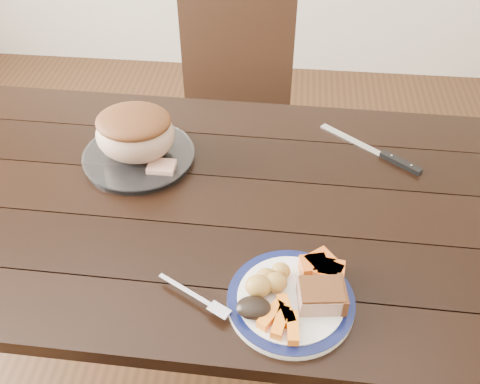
# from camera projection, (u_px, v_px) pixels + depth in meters

# --- Properties ---
(ground) EXTENTS (4.00, 4.00, 0.00)m
(ground) POSITION_uv_depth(u_px,v_px,m) (218.00, 357.00, 1.84)
(ground) COLOR #472B16
(ground) RESTS_ON ground
(dining_table) EXTENTS (1.62, 0.93, 0.75)m
(dining_table) POSITION_uv_depth(u_px,v_px,m) (210.00, 225.00, 1.40)
(dining_table) COLOR black
(dining_table) RESTS_ON ground
(chair_far) EXTENTS (0.42, 0.43, 0.93)m
(chair_far) POSITION_uv_depth(u_px,v_px,m) (234.00, 110.00, 2.03)
(chair_far) COLOR black
(chair_far) RESTS_ON ground
(dinner_plate) EXTENTS (0.26, 0.26, 0.02)m
(dinner_plate) POSITION_uv_depth(u_px,v_px,m) (291.00, 301.00, 1.10)
(dinner_plate) COLOR white
(dinner_plate) RESTS_ON dining_table
(plate_rim) EXTENTS (0.26, 0.26, 0.02)m
(plate_rim) POSITION_uv_depth(u_px,v_px,m) (291.00, 299.00, 1.09)
(plate_rim) COLOR #0C113C
(plate_rim) RESTS_ON dinner_plate
(serving_platter) EXTENTS (0.29, 0.29, 0.02)m
(serving_platter) POSITION_uv_depth(u_px,v_px,m) (139.00, 157.00, 1.44)
(serving_platter) COLOR white
(serving_platter) RESTS_ON dining_table
(pork_slice) EXTENTS (0.10, 0.08, 0.04)m
(pork_slice) POSITION_uv_depth(u_px,v_px,m) (321.00, 296.00, 1.07)
(pork_slice) COLOR tan
(pork_slice) RESTS_ON dinner_plate
(roasted_potatoes) EXTENTS (0.09, 0.09, 0.05)m
(roasted_potatoes) POSITION_uv_depth(u_px,v_px,m) (268.00, 281.00, 1.09)
(roasted_potatoes) COLOR gold
(roasted_potatoes) RESTS_ON dinner_plate
(carrot_batons) EXTENTS (0.08, 0.11, 0.02)m
(carrot_batons) POSITION_uv_depth(u_px,v_px,m) (282.00, 319.00, 1.04)
(carrot_batons) COLOR orange
(carrot_batons) RESTS_ON dinner_plate
(pumpkin_wedges) EXTENTS (0.10, 0.09, 0.04)m
(pumpkin_wedges) POSITION_uv_depth(u_px,v_px,m) (323.00, 269.00, 1.12)
(pumpkin_wedges) COLOR orange
(pumpkin_wedges) RESTS_ON dinner_plate
(dark_mushroom) EXTENTS (0.07, 0.05, 0.03)m
(dark_mushroom) POSITION_uv_depth(u_px,v_px,m) (254.00, 308.00, 1.05)
(dark_mushroom) COLOR black
(dark_mushroom) RESTS_ON dinner_plate
(fork) EXTENTS (0.16, 0.10, 0.00)m
(fork) POSITION_uv_depth(u_px,v_px,m) (198.00, 298.00, 1.09)
(fork) COLOR silver
(fork) RESTS_ON dinner_plate
(roast_joint) EXTENTS (0.21, 0.18, 0.14)m
(roast_joint) POSITION_uv_depth(u_px,v_px,m) (135.00, 135.00, 1.39)
(roast_joint) COLOR tan
(roast_joint) RESTS_ON serving_platter
(cut_slice) EXTENTS (0.07, 0.06, 0.02)m
(cut_slice) POSITION_uv_depth(u_px,v_px,m) (162.00, 167.00, 1.39)
(cut_slice) COLOR tan
(cut_slice) RESTS_ON serving_platter
(carving_knife) EXTENTS (0.27, 0.21, 0.01)m
(carving_knife) POSITION_uv_depth(u_px,v_px,m) (388.00, 157.00, 1.45)
(carving_knife) COLOR silver
(carving_knife) RESTS_ON dining_table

